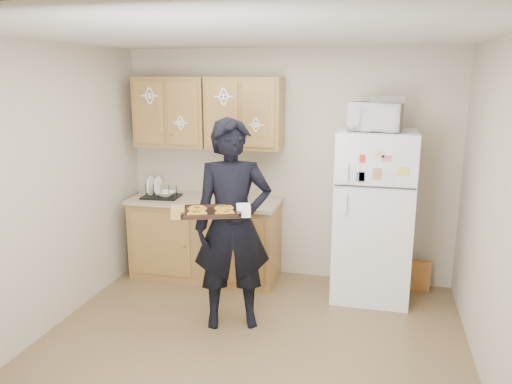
# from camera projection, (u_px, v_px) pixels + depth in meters

# --- Properties ---
(floor) EXTENTS (3.60, 3.60, 0.00)m
(floor) POSITION_uv_depth(u_px,v_px,m) (245.00, 355.00, 4.05)
(floor) COLOR brown
(floor) RESTS_ON ground
(ceiling) EXTENTS (3.60, 3.60, 0.00)m
(ceiling) POSITION_uv_depth(u_px,v_px,m) (243.00, 34.00, 3.48)
(ceiling) COLOR silver
(ceiling) RESTS_ON wall_back
(wall_back) EXTENTS (3.60, 0.04, 2.50)m
(wall_back) POSITION_uv_depth(u_px,v_px,m) (287.00, 166.00, 5.47)
(wall_back) COLOR #BCAF99
(wall_back) RESTS_ON floor
(wall_front) EXTENTS (3.60, 0.04, 2.50)m
(wall_front) POSITION_uv_depth(u_px,v_px,m) (129.00, 316.00, 2.07)
(wall_front) COLOR #BCAF99
(wall_front) RESTS_ON floor
(wall_left) EXTENTS (0.04, 3.60, 2.50)m
(wall_left) POSITION_uv_depth(u_px,v_px,m) (37.00, 194.00, 4.19)
(wall_left) COLOR #BCAF99
(wall_left) RESTS_ON floor
(wall_right) EXTENTS (0.04, 3.60, 2.50)m
(wall_right) POSITION_uv_depth(u_px,v_px,m) (502.00, 224.00, 3.34)
(wall_right) COLOR #BCAF99
(wall_right) RESTS_ON floor
(refrigerator) EXTENTS (0.75, 0.70, 1.70)m
(refrigerator) POSITION_uv_depth(u_px,v_px,m) (373.00, 216.00, 4.99)
(refrigerator) COLOR white
(refrigerator) RESTS_ON floor
(base_cabinet) EXTENTS (1.60, 0.60, 0.86)m
(base_cabinet) POSITION_uv_depth(u_px,v_px,m) (206.00, 240.00, 5.55)
(base_cabinet) COLOR olive
(base_cabinet) RESTS_ON floor
(countertop) EXTENTS (1.64, 0.64, 0.04)m
(countertop) POSITION_uv_depth(u_px,v_px,m) (205.00, 201.00, 5.45)
(countertop) COLOR tan
(countertop) RESTS_ON base_cabinet
(upper_cab_left) EXTENTS (0.80, 0.33, 0.75)m
(upper_cab_left) POSITION_uv_depth(u_px,v_px,m) (172.00, 112.00, 5.45)
(upper_cab_left) COLOR olive
(upper_cab_left) RESTS_ON wall_back
(upper_cab_right) EXTENTS (0.80, 0.33, 0.75)m
(upper_cab_right) POSITION_uv_depth(u_px,v_px,m) (245.00, 113.00, 5.26)
(upper_cab_right) COLOR olive
(upper_cab_right) RESTS_ON wall_back
(cereal_box) EXTENTS (0.20, 0.07, 0.32)m
(cereal_box) POSITION_uv_depth(u_px,v_px,m) (420.00, 276.00, 5.25)
(cereal_box) COLOR #BF8D43
(cereal_box) RESTS_ON floor
(person) EXTENTS (0.79, 0.65, 1.87)m
(person) POSITION_uv_depth(u_px,v_px,m) (233.00, 225.00, 4.37)
(person) COLOR black
(person) RESTS_ON floor
(baking_tray) EXTENTS (0.57, 0.49, 0.04)m
(baking_tray) POSITION_uv_depth(u_px,v_px,m) (211.00, 212.00, 4.09)
(baking_tray) COLOR black
(baking_tray) RESTS_ON person
(pizza_front_left) EXTENTS (0.16, 0.16, 0.02)m
(pizza_front_left) POSITION_uv_depth(u_px,v_px,m) (197.00, 213.00, 4.00)
(pizza_front_left) COLOR orange
(pizza_front_left) RESTS_ON baking_tray
(pizza_front_right) EXTENTS (0.16, 0.16, 0.02)m
(pizza_front_right) POSITION_uv_depth(u_px,v_px,m) (225.00, 212.00, 4.02)
(pizza_front_right) COLOR orange
(pizza_front_right) RESTS_ON baking_tray
(pizza_back_left) EXTENTS (0.16, 0.16, 0.02)m
(pizza_back_left) POSITION_uv_depth(u_px,v_px,m) (197.00, 208.00, 4.15)
(pizza_back_left) COLOR orange
(pizza_back_left) RESTS_ON baking_tray
(pizza_back_right) EXTENTS (0.16, 0.16, 0.02)m
(pizza_back_right) POSITION_uv_depth(u_px,v_px,m) (224.00, 207.00, 4.17)
(pizza_back_right) COLOR orange
(pizza_back_right) RESTS_ON baking_tray
(microwave) EXTENTS (0.52, 0.38, 0.27)m
(microwave) POSITION_uv_depth(u_px,v_px,m) (375.00, 117.00, 4.72)
(microwave) COLOR white
(microwave) RESTS_ON refrigerator
(foil_pan) EXTENTS (0.35, 0.28, 0.07)m
(foil_pan) POSITION_uv_depth(u_px,v_px,m) (386.00, 99.00, 4.69)
(foil_pan) COLOR #BABBC2
(foil_pan) RESTS_ON microwave
(dish_rack) EXTENTS (0.41, 0.32, 0.16)m
(dish_rack) POSITION_uv_depth(u_px,v_px,m) (161.00, 190.00, 5.49)
(dish_rack) COLOR black
(dish_rack) RESTS_ON countertop
(bowl) EXTENTS (0.23, 0.23, 0.05)m
(bowl) POSITION_uv_depth(u_px,v_px,m) (166.00, 194.00, 5.49)
(bowl) COLOR white
(bowl) RESTS_ON dish_rack
(soap_bottle) EXTENTS (0.12, 0.12, 0.21)m
(soap_bottle) POSITION_uv_depth(u_px,v_px,m) (236.00, 195.00, 5.19)
(soap_bottle) COLOR white
(soap_bottle) RESTS_ON countertop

